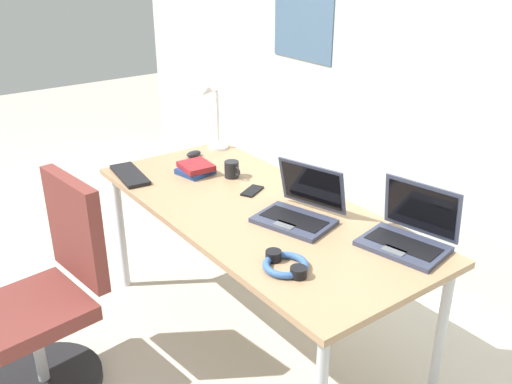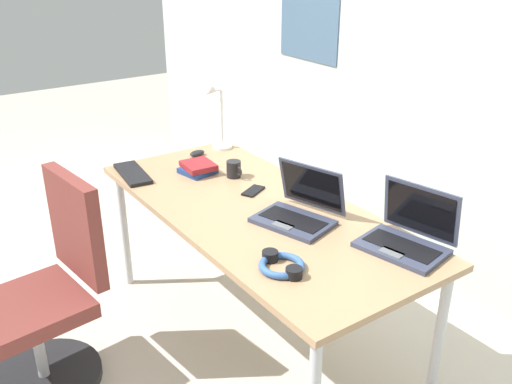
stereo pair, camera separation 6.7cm
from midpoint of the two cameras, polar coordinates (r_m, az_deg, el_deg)
The scene contains 13 objects.
ground_plane at distance 3.03m, azimuth 0.65°, elevation -14.28°, with size 12.00×12.00×0.00m, color #B7AD9E.
wall_back at distance 3.20m, azimuth 17.41°, elevation 12.56°, with size 6.00×0.13×2.60m.
desk at distance 2.66m, azimuth 0.72°, elevation -2.69°, with size 1.80×0.80×0.74m.
desk_lamp at distance 3.33m, azimuth -3.43°, elevation 7.59°, with size 0.12×0.18×0.40m.
laptop_back_right at distance 2.51m, azimuth 5.11°, elevation -1.86°, with size 0.40×0.37×0.24m.
laptop_near_lamp at distance 2.38m, azimuth 15.84°, elevation -4.32°, with size 0.38×0.32×0.25m.
external_keyboard at distance 3.06m, azimuth -11.77°, elevation 1.84°, with size 0.33×0.12×0.02m, color black.
computer_mouse at distance 3.28m, azimuth -5.39°, elevation 3.93°, with size 0.06×0.10×0.03m, color black.
cell_phone at distance 2.80m, azimuth 0.40°, elevation 0.11°, with size 0.06×0.14×0.01m, color black.
headphones at distance 2.16m, azimuth 3.51°, elevation -7.40°, with size 0.21×0.18×0.04m.
book_stack at distance 3.03m, azimuth -5.25°, elevation 2.44°, with size 0.19×0.19×0.06m.
coffee_mug at distance 2.96m, azimuth -1.60°, elevation 2.32°, with size 0.11×0.08×0.09m.
office_chair at distance 2.72m, azimuth -19.49°, elevation -10.60°, with size 0.52×0.56×0.97m.
Camera 2 is at (1.95, -1.36, 1.89)m, focal length 39.53 mm.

